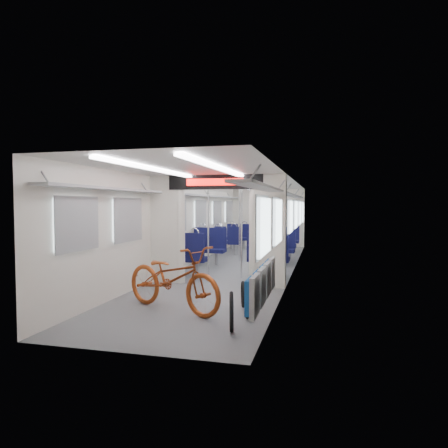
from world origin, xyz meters
name	(u,v)px	position (x,y,z in m)	size (l,w,h in m)	color
carriage	(234,212)	(0.00, -0.27, 1.50)	(12.00, 12.02, 2.31)	#515456
bicycle	(173,278)	(-0.14, -4.16, 0.52)	(0.70, 2.00, 1.05)	#943C15
flip_bench	(263,283)	(1.35, -4.49, 0.58)	(0.12, 2.09, 0.50)	gray
bike_hoop_a	(231,314)	(1.01, -4.97, 0.24)	(0.54, 0.54, 0.05)	black
bike_hoop_b	(247,304)	(1.10, -4.31, 0.22)	(0.49, 0.49, 0.05)	black
bike_hoop_c	(243,296)	(0.91, -3.71, 0.19)	(0.44, 0.44, 0.05)	black
seat_bay_near_left	(199,248)	(-0.93, -0.28, 0.57)	(0.95, 2.24, 1.15)	#0C0D35
seat_bay_near_right	(273,248)	(0.93, 0.20, 0.58)	(0.96, 2.32, 1.18)	#0C0D35
seat_bay_far_left	(233,237)	(-0.93, 3.76, 0.52)	(0.88, 1.93, 1.06)	#0C0D35
seat_bay_far_right	(284,240)	(0.93, 3.14, 0.52)	(0.88, 1.91, 1.05)	#0C0D35
stanchion_near_left	(208,228)	(-0.33, -1.45, 1.15)	(0.04, 0.04, 2.30)	silver
stanchion_near_right	(242,228)	(0.37, -1.15, 1.15)	(0.04, 0.04, 2.30)	silver
stanchion_far_left	(240,222)	(-0.25, 1.59, 1.15)	(0.04, 0.04, 2.30)	silver
stanchion_far_right	(262,222)	(0.35, 2.09, 1.15)	(0.04, 0.04, 2.30)	silver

